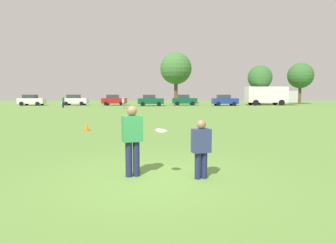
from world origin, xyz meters
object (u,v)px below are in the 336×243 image
at_px(parked_car_far_right, 225,100).
at_px(traffic_cone, 87,127).
at_px(box_truck, 270,95).
at_px(parked_car_near_right, 184,100).
at_px(parked_car_mid_right, 151,100).
at_px(bystander_field_marshal, 63,101).
at_px(player_defender, 201,146).
at_px(parked_car_near_left, 31,100).
at_px(parked_car_mid_left, 75,100).
at_px(bystander_far_jogger, 123,102).
at_px(parked_car_center, 114,100).
at_px(frisbee, 161,131).
at_px(player_thrower, 132,137).

bearing_deg(parked_car_far_right, traffic_cone, -112.63).
bearing_deg(box_truck, parked_car_near_right, -177.51).
relative_size(parked_car_mid_right, bystander_field_marshal, 2.69).
bearing_deg(player_defender, parked_car_near_left, 119.60).
bearing_deg(parked_car_far_right, parked_car_mid_right, -176.39).
bearing_deg(parked_car_near_right, player_defender, -92.16).
relative_size(traffic_cone, parked_car_mid_right, 0.11).
bearing_deg(parked_car_mid_left, parked_car_mid_right, -9.35).
xyz_separation_m(traffic_cone, parked_car_mid_right, (1.41, 31.99, 0.69)).
bearing_deg(player_defender, bystander_far_jogger, 102.26).
bearing_deg(parked_car_center, frisbee, -77.78).
bearing_deg(frisbee, box_truck, 68.53).
relative_size(frisbee, traffic_cone, 0.57).
height_order(parked_car_near_right, parked_car_far_right, same).
bearing_deg(frisbee, traffic_cone, 115.76).
bearing_deg(parked_car_center, bystander_field_marshal, -126.11).
xyz_separation_m(parked_car_near_left, parked_car_near_right, (25.74, 1.11, 0.00)).
bearing_deg(bystander_field_marshal, player_thrower, -67.54).
relative_size(player_defender, bystander_field_marshal, 0.90).
height_order(player_thrower, parked_car_far_right, parked_car_far_right).
bearing_deg(frisbee, bystander_far_jogger, 100.62).
xyz_separation_m(player_defender, parked_car_mid_right, (-3.98, 41.15, 0.13)).
relative_size(player_defender, parked_car_center, 0.33).
bearing_deg(frisbee, parked_car_mid_right, 94.18).
bearing_deg(parked_car_mid_right, traffic_cone, -92.53).
bearing_deg(parked_car_mid_right, box_truck, 8.46).
xyz_separation_m(player_thrower, parked_car_far_right, (9.95, 41.75, -0.07)).
height_order(parked_car_mid_left, parked_car_far_right, same).
bearing_deg(parked_car_far_right, bystander_far_jogger, -148.26).
bearing_deg(player_defender, parked_car_center, 103.44).
relative_size(parked_car_far_right, box_truck, 0.50).
xyz_separation_m(player_thrower, player_defender, (1.68, -0.17, -0.19)).
height_order(parked_car_center, bystander_far_jogger, parked_car_center).
height_order(frisbee, parked_car_far_right, parked_car_far_right).
bearing_deg(player_defender, frisbee, -179.49).
bearing_deg(traffic_cone, box_truck, 58.09).
distance_m(player_defender, bystander_far_jogger, 33.20).
xyz_separation_m(parked_car_center, parked_car_near_right, (12.00, 0.18, 0.00)).
distance_m(frisbee, bystander_field_marshal, 38.49).
distance_m(frisbee, parked_car_near_right, 43.63).
bearing_deg(player_thrower, traffic_cone, 112.40).
distance_m(player_thrower, frisbee, 0.77).
bearing_deg(parked_car_mid_right, parked_car_near_left, 176.37).
xyz_separation_m(player_thrower, parked_car_center, (-8.68, 43.19, -0.07)).
height_order(parked_car_center, box_truck, box_truck).
distance_m(parked_car_near_left, bystander_field_marshal, 10.61).
relative_size(player_thrower, frisbee, 6.40).
bearing_deg(parked_car_mid_left, parked_car_center, 0.51).
height_order(parked_car_center, bystander_field_marshal, parked_car_center).
distance_m(parked_car_near_left, parked_car_center, 13.77).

